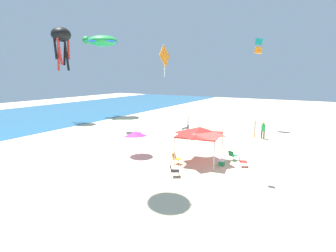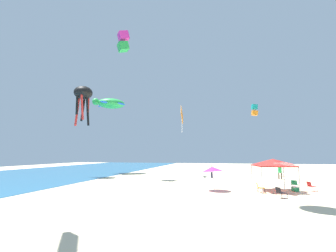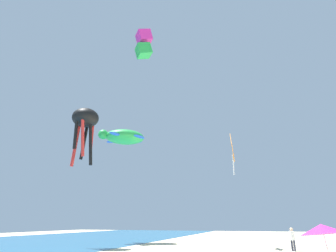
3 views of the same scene
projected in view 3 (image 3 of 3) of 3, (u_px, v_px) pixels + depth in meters
beach_umbrella at (322, 229)px, 12.97m from camera, size 1.96×1.95×2.25m
person_far_stroller at (292, 237)px, 22.91m from camera, size 0.42×0.42×1.76m
kite_box_magenta at (144, 44)px, 28.65m from camera, size 1.95×1.99×2.99m
kite_diamond_orange at (232, 149)px, 28.21m from camera, size 2.87×0.31×4.09m
kite_turtle_green at (124, 137)px, 35.32m from camera, size 5.96×5.96×1.78m
kite_octopus_black at (85, 121)px, 29.13m from camera, size 2.64×2.64×5.87m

